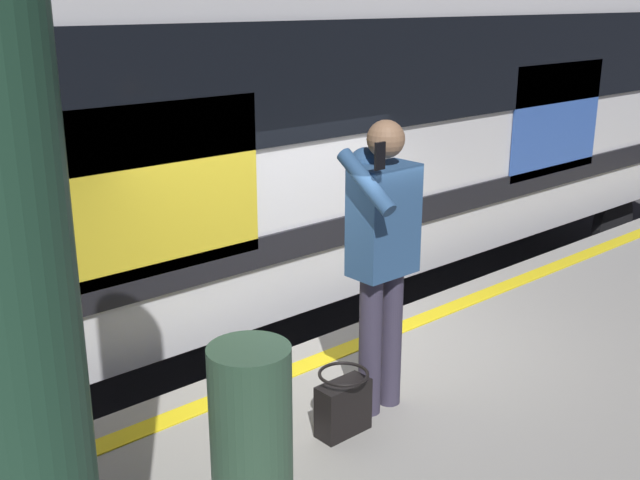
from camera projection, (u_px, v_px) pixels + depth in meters
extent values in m
plane|color=#3D3D3F|center=(309.00, 451.00, 6.10)|extent=(24.52, 24.52, 0.00)
cube|color=yellow|center=(336.00, 353.00, 5.59)|extent=(16.02, 0.16, 0.01)
cube|color=slate|center=(229.00, 391.00, 6.87)|extent=(21.25, 0.08, 0.16)
cube|color=slate|center=(148.00, 339.00, 7.89)|extent=(21.25, 0.08, 0.16)
cube|color=silver|center=(301.00, 113.00, 7.62)|extent=(13.66, 2.74, 2.77)
cube|color=black|center=(406.00, 73.00, 6.48)|extent=(12.98, 0.03, 0.90)
cube|color=black|center=(401.00, 216.00, 6.86)|extent=(12.98, 0.03, 0.24)
cube|color=#3359B2|center=(557.00, 119.00, 8.17)|extent=(1.58, 0.02, 1.17)
cube|color=gold|center=(161.00, 190.00, 5.16)|extent=(1.58, 0.02, 1.17)
cylinder|color=black|center=(612.00, 223.00, 10.16)|extent=(0.84, 0.12, 0.84)
cylinder|color=black|center=(478.00, 193.00, 11.73)|extent=(0.84, 0.12, 0.84)
cylinder|color=#383347|center=(391.00, 338.00, 4.80)|extent=(0.14, 0.14, 0.90)
cylinder|color=#383347|center=(370.00, 346.00, 4.68)|extent=(0.14, 0.14, 0.90)
cube|color=#2D517F|center=(384.00, 220.00, 4.51)|extent=(0.40, 0.24, 0.66)
sphere|color=#2D517F|center=(365.00, 164.00, 4.53)|extent=(0.20, 0.20, 0.20)
sphere|color=#997051|center=(386.00, 139.00, 4.36)|extent=(0.22, 0.22, 0.22)
cylinder|color=#2D517F|center=(412.00, 223.00, 4.68)|extent=(0.09, 0.09, 0.59)
cylinder|color=#2D517F|center=(366.00, 182.00, 4.22)|extent=(0.09, 0.42, 0.33)
cube|color=black|center=(380.00, 156.00, 4.10)|extent=(0.07, 0.02, 0.15)
cube|color=black|center=(343.00, 408.00, 4.54)|extent=(0.33, 0.15, 0.32)
torus|color=black|center=(344.00, 374.00, 4.47)|extent=(0.30, 0.30, 0.02)
cylinder|color=#1E3F2D|center=(4.00, 267.00, 2.19)|extent=(0.40, 0.40, 3.49)
cylinder|color=#2D4C38|center=(251.00, 430.00, 3.78)|extent=(0.41, 0.41, 0.89)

